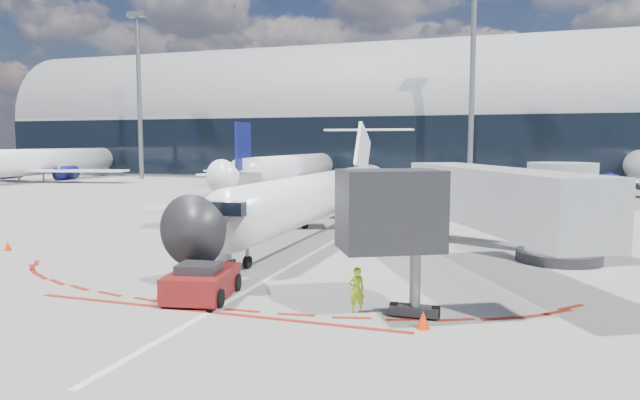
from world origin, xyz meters
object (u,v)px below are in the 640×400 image
(ramp_worker, at_px, (357,290))
(uld_container, at_px, (211,249))
(pushback_tug, at_px, (202,282))
(regional_jet, at_px, (320,194))

(ramp_worker, bearing_deg, uld_container, -62.92)
(pushback_tug, xyz_separation_m, uld_container, (-2.35, 4.97, 0.22))
(pushback_tug, height_order, ramp_worker, ramp_worker)
(regional_jet, relative_size, uld_container, 16.30)
(pushback_tug, xyz_separation_m, ramp_worker, (5.92, 0.07, 0.18))
(pushback_tug, distance_m, uld_container, 5.50)
(pushback_tug, bearing_deg, ramp_worker, -10.19)
(ramp_worker, xyz_separation_m, uld_container, (-8.27, 4.90, 0.05))
(ramp_worker, bearing_deg, pushback_tug, -31.57)
(ramp_worker, distance_m, uld_container, 9.61)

